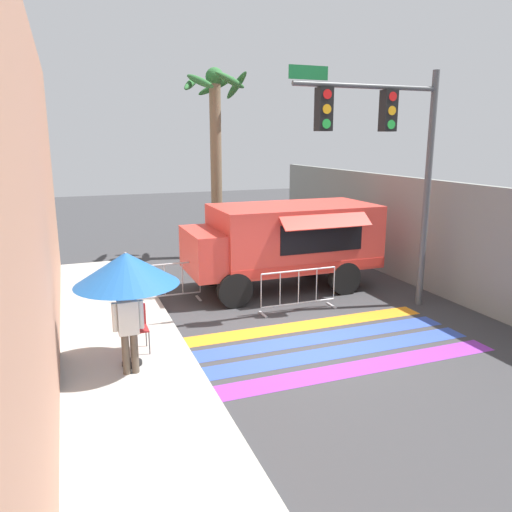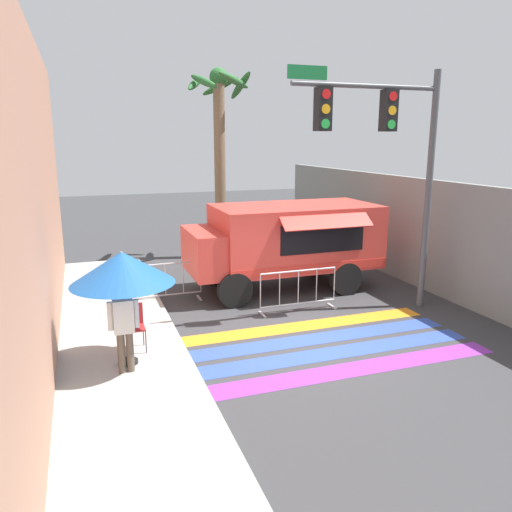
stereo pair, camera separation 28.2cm
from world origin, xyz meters
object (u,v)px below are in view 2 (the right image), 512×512
vendor_person (124,325)px  palm_tree (220,135)px  folding_chair (133,323)px  traffic_signal_pole (388,142)px  barricade_side (166,283)px  barricade_front (298,291)px  patio_umbrella (122,268)px  food_truck (282,239)px

vendor_person → palm_tree: (4.09, 8.49, 3.24)m
folding_chair → vendor_person: bearing=-124.2°
palm_tree → vendor_person: bearing=-115.7°
traffic_signal_pole → barricade_side: size_ratio=3.03×
barricade_front → barricade_side: (-2.93, 1.76, -0.00)m
barricade_front → palm_tree: bearing=91.8°
folding_chair → barricade_front: barricade_front is taller
patio_umbrella → food_truck: bearing=39.5°
patio_umbrella → vendor_person: (-0.05, -0.33, -0.92)m
folding_chair → palm_tree: size_ratio=0.14×
food_truck → vendor_person: size_ratio=3.35×
barricade_front → palm_tree: palm_tree is taller
patio_umbrella → barricade_front: (4.24, 1.91, -1.41)m
palm_tree → barricade_front: bearing=-88.2°
vendor_person → barricade_side: 4.25m
food_truck → traffic_signal_pole: bearing=-58.3°
traffic_signal_pole → palm_tree: palm_tree is taller
patio_umbrella → folding_chair: (0.18, 0.63, -1.25)m
vendor_person → barricade_side: (1.36, 4.00, -0.49)m
palm_tree → food_truck: bearing=-83.6°
barricade_front → barricade_side: bearing=149.1°
food_truck → patio_umbrella: bearing=-140.5°
traffic_signal_pole → vendor_person: 7.03m
patio_umbrella → barricade_front: size_ratio=1.05×
vendor_person → food_truck: bearing=57.7°
food_truck → palm_tree: size_ratio=0.81×
barricade_side → traffic_signal_pole: bearing=-27.0°
traffic_signal_pole → folding_chair: 6.83m
patio_umbrella → barricade_side: bearing=70.4°
vendor_person → barricade_front: bearing=43.8°
patio_umbrella → folding_chair: patio_umbrella is taller
food_truck → barricade_front: food_truck is taller
traffic_signal_pole → patio_umbrella: (-6.08, -1.24, -2.12)m
traffic_signal_pole → folding_chair: traffic_signal_pole is taller
palm_tree → folding_chair: bearing=-117.2°
food_truck → palm_tree: palm_tree is taller
folding_chair → traffic_signal_pole: bearing=-14.9°
barricade_front → barricade_side: 3.42m
food_truck → traffic_signal_pole: (1.54, -2.50, 2.61)m
traffic_signal_pole → barricade_side: 6.42m
folding_chair → barricade_front: (4.06, 1.28, -0.16)m
food_truck → patio_umbrella: food_truck is taller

